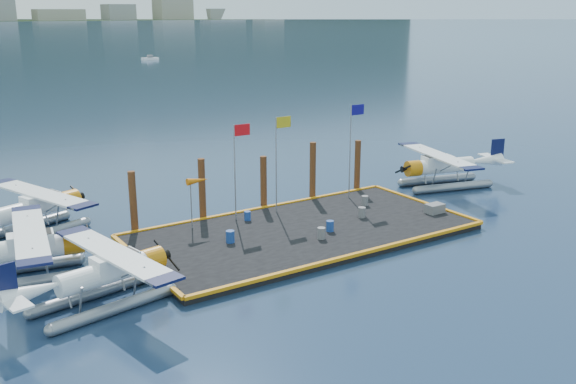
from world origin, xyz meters
name	(u,v)px	position (x,y,z in m)	size (l,w,h in m)	color
ground	(303,235)	(0.00, 0.00, 0.00)	(4000.00, 4000.00, 0.00)	#192D4D
dock	(303,232)	(0.00, 0.00, 0.20)	(20.00, 10.00, 0.40)	black
dock_bumpers	(303,228)	(0.00, 0.00, 0.49)	(20.25, 10.25, 0.18)	orange
seaplane_a	(109,275)	(-12.71, -2.90, 1.42)	(8.42, 9.20, 3.25)	gray
seaplane_b	(24,253)	(-15.39, 2.08, 1.47)	(8.69, 9.52, 3.37)	gray
seaplane_c	(36,211)	(-13.31, 8.97, 1.47)	(8.80, 9.37, 3.37)	gray
seaplane_d	(442,168)	(14.97, 3.24, 1.51)	(9.04, 9.77, 3.47)	gray
drum_0	(230,237)	(-4.74, 0.36, 0.74)	(0.49, 0.49, 0.69)	navy
drum_1	(330,226)	(1.15, -1.17, 0.72)	(0.46, 0.46, 0.64)	navy
drum_2	(362,212)	(4.42, -0.14, 0.73)	(0.47, 0.47, 0.66)	slate
drum_3	(321,233)	(-0.05, -1.95, 0.73)	(0.47, 0.47, 0.66)	slate
drum_4	(365,200)	(6.28, 1.81, 0.72)	(0.46, 0.46, 0.65)	slate
drum_5	(247,216)	(-1.95, 3.30, 0.69)	(0.41, 0.41, 0.58)	navy
crate	(435,208)	(9.00, -1.98, 0.69)	(1.18, 0.79, 0.59)	slate
flagpole_red	(238,157)	(-2.29, 3.80, 4.40)	(1.14, 0.08, 6.00)	gray
flagpole_yellow	(279,150)	(0.70, 3.80, 4.51)	(1.14, 0.08, 6.20)	gray
flagpole_blue	(353,137)	(6.70, 3.80, 4.69)	(1.14, 0.08, 6.50)	gray
windsock	(198,182)	(-5.03, 3.80, 3.23)	(1.40, 0.44, 3.12)	gray
piling_0	(133,204)	(-8.50, 5.40, 2.00)	(0.44, 0.44, 4.00)	#4B2715
piling_1	(202,191)	(-4.00, 5.40, 2.10)	(0.44, 0.44, 4.20)	#4B2715
piling_2	(264,184)	(0.50, 5.40, 1.90)	(0.44, 0.44, 3.80)	#4B2715
piling_3	(313,173)	(4.50, 5.40, 2.15)	(0.44, 0.44, 4.30)	#4B2715
piling_4	(357,167)	(8.50, 5.40, 2.00)	(0.44, 0.44, 4.00)	#4B2715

